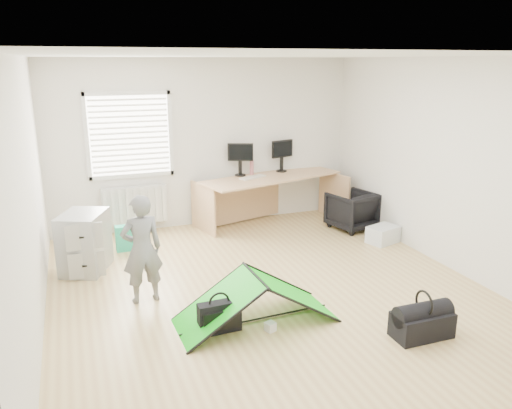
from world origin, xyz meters
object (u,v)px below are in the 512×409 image
object	(u,v)px
storage_crate	(383,234)
duffel_bag	(422,325)
monitor_left	(240,164)
kite	(256,298)
thermos	(252,167)
office_chair	(352,210)
desk	(272,200)
laptop_bag	(219,317)
monitor_right	(282,160)
filing_cabinet	(85,242)
person	(142,249)

from	to	relation	value
storage_crate	duffel_bag	xyz separation A→B (m)	(-1.19, -2.42, 0.00)
monitor_left	kite	world-z (taller)	monitor_left
thermos	storage_crate	xyz separation A→B (m)	(1.49, -1.70, -0.81)
office_chair	duffel_bag	xyz separation A→B (m)	(-1.09, -3.16, -0.18)
desk	laptop_bag	size ratio (longest dim) A/B	5.47
monitor_right	kite	bearing A→B (deg)	-131.96
thermos	monitor_left	bearing A→B (deg)	-174.22
kite	storage_crate	bearing A→B (deg)	28.54
filing_cabinet	person	xyz separation A→B (m)	(0.58, -1.15, 0.24)
kite	duffel_bag	world-z (taller)	kite
filing_cabinet	thermos	xyz separation A→B (m)	(2.75, 1.21, 0.55)
kite	office_chair	bearing A→B (deg)	40.27
filing_cabinet	monitor_left	distance (m)	2.88
filing_cabinet	kite	distance (m)	2.60
filing_cabinet	duffel_bag	xyz separation A→B (m)	(3.04, -2.90, -0.26)
office_chair	person	distance (m)	3.84
office_chair	kite	bearing A→B (deg)	28.36
kite	laptop_bag	xyz separation A→B (m)	(-0.42, -0.08, -0.09)
monitor_right	person	world-z (taller)	person
filing_cabinet	duffel_bag	bearing A→B (deg)	-20.06
filing_cabinet	monitor_right	bearing A→B (deg)	44.32
monitor_right	laptop_bag	size ratio (longest dim) A/B	0.95
kite	thermos	bearing A→B (deg)	68.71
office_chair	person	xyz separation A→B (m)	(-3.55, -1.41, 0.32)
desk	person	bearing A→B (deg)	-153.59
duffel_bag	thermos	bearing A→B (deg)	94.89
thermos	person	xyz separation A→B (m)	(-2.16, -2.37, -0.31)
filing_cabinet	office_chair	distance (m)	4.15
storage_crate	duffel_bag	world-z (taller)	duffel_bag
duffel_bag	desk	bearing A→B (deg)	91.28
person	laptop_bag	xyz separation A→B (m)	(0.61, -0.96, -0.46)
monitor_left	person	xyz separation A→B (m)	(-1.96, -2.35, -0.38)
filing_cabinet	office_chair	bearing A→B (deg)	27.14
storage_crate	monitor_right	bearing A→B (deg)	118.05
thermos	laptop_bag	distance (m)	3.75
filing_cabinet	duffel_bag	distance (m)	4.21
monitor_left	kite	xyz separation A→B (m)	(-0.93, -3.22, -0.76)
filing_cabinet	monitor_left	xyz separation A→B (m)	(2.54, 1.19, 0.62)
thermos	storage_crate	world-z (taller)	thermos
desk	person	xyz separation A→B (m)	(-2.43, -2.12, 0.22)
monitor_left	thermos	xyz separation A→B (m)	(0.21, 0.02, -0.08)
person	filing_cabinet	bearing A→B (deg)	-69.06
kite	storage_crate	world-z (taller)	kite
kite	monitor_right	bearing A→B (deg)	60.70
thermos	person	world-z (taller)	person
monitor_left	kite	size ratio (longest dim) A/B	0.25
monitor_right	kite	size ratio (longest dim) A/B	0.25
filing_cabinet	thermos	world-z (taller)	thermos
monitor_right	kite	distance (m)	3.78
storage_crate	duffel_bag	distance (m)	2.69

